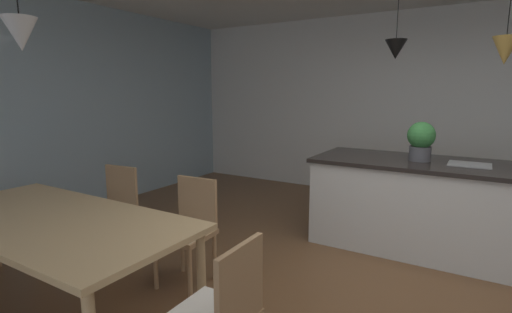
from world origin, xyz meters
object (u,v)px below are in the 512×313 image
object	(u,v)px
dining_table	(52,225)
potted_plant_on_island	(421,140)
chair_far_left	(113,209)
kitchen_island	(434,206)
chair_far_right	(189,228)

from	to	relation	value
dining_table	potted_plant_on_island	size ratio (longest dim) A/B	5.43
chair_far_left	kitchen_island	bearing A→B (deg)	33.99
potted_plant_on_island	chair_far_right	bearing A→B (deg)	-130.37
dining_table	chair_far_right	world-z (taller)	chair_far_right
chair_far_left	potted_plant_on_island	distance (m)	3.06
dining_table	kitchen_island	xyz separation A→B (m)	(2.12, 2.61, -0.21)
chair_far_right	potted_plant_on_island	xyz separation A→B (m)	(1.49, 1.75, 0.63)
dining_table	chair_far_left	world-z (taller)	chair_far_left
chair_far_left	chair_far_right	bearing A→B (deg)	0.00
chair_far_left	potted_plant_on_island	size ratio (longest dim) A/B	2.26
chair_far_left	potted_plant_on_island	world-z (taller)	potted_plant_on_island
chair_far_right	kitchen_island	size ratio (longest dim) A/B	0.37
chair_far_right	potted_plant_on_island	world-z (taller)	potted_plant_on_island
dining_table	potted_plant_on_island	distance (m)	3.29
chair_far_right	potted_plant_on_island	size ratio (longest dim) A/B	2.26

